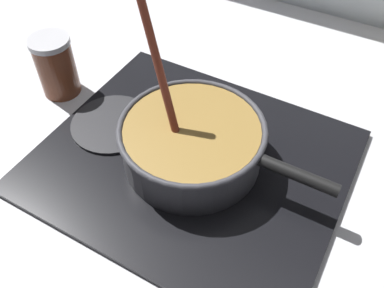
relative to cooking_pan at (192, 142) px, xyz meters
The scene contains 6 objects.
ground 0.15m from the cooking_pan, 69.26° to the right, with size 2.40×1.60×0.04m, color #B7B7BC.
hob_plate 0.05m from the cooking_pan, behind, with size 0.56×0.48×0.01m, color black.
burner_ring 0.04m from the cooking_pan, behind, with size 0.20×0.20×0.01m, color #592D0C.
spare_burner 0.19m from the cooking_pan, behind, with size 0.17×0.17×0.01m, color #262628.
cooking_pan is the anchor object (origin of this frame).
condiment_jar 0.36m from the cooking_pan, behind, with size 0.09×0.09×0.14m.
Camera 1 is at (0.20, -0.33, 0.61)m, focal length 38.91 mm.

